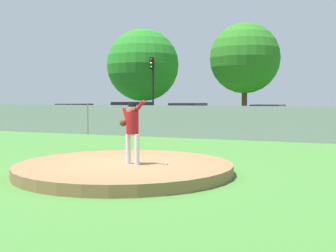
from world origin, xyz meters
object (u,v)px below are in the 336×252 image
Objects in this scene: pitcher_youth at (132,127)px; traffic_light_near at (152,79)px; baseball at (167,163)px; parked_car_silver at (75,116)px; parked_car_burgundy at (133,117)px; parked_car_champagne at (268,120)px; parked_car_white at (188,118)px.

traffic_light_near is at bearing 113.47° from pitcher_youth.
parked_car_silver reaches higher than baseball.
parked_car_champagne is (8.53, -0.03, -0.06)m from parked_car_burgundy.
parked_car_burgundy is 5.20m from traffic_light_near.
baseball is 0.01× the size of traffic_light_near.
parked_car_champagne reaches higher than parked_car_silver.
parked_car_champagne reaches higher than baseball.
pitcher_youth is 18.86m from parked_car_silver.
parked_car_champagne is at bearing -0.20° from parked_car_burgundy.
parked_car_burgundy is (-8.27, 13.96, 0.54)m from baseball.
baseball is at bearing -59.36° from parked_car_burgundy.
parked_car_champagne is at bearing -6.08° from parked_car_white.
parked_car_white is at bearing 104.57° from pitcher_youth.
parked_car_silver is at bearing 132.29° from baseball.
baseball is 0.02× the size of parked_car_burgundy.
parked_car_white reaches higher than parked_car_silver.
parked_car_champagne is (1.11, 14.20, -0.46)m from pitcher_youth.
parked_car_burgundy is (-7.42, 14.23, -0.41)m from pitcher_youth.
traffic_light_near is at bearing 154.05° from parked_car_champagne.
parked_car_silver is 0.96× the size of parked_car_white.
pitcher_youth is at bearing -94.47° from parked_car_champagne.
parked_car_burgundy is at bearing 179.80° from parked_car_champagne.
baseball is (0.85, 0.26, -0.94)m from pitcher_youth.
pitcher_youth reaches higher than baseball.
parked_car_silver is at bearing -178.33° from parked_car_white.
parked_car_burgundy is at bearing 120.64° from baseball.
traffic_light_near is at bearing 46.68° from parked_car_silver.
parked_car_silver is 6.36m from traffic_light_near.
parked_car_burgundy is at bearing -172.12° from parked_car_white.
parked_car_burgundy is 4.67m from parked_car_silver.
traffic_light_near is (-8.11, 18.69, 2.18)m from pitcher_youth.
parked_car_white reaches higher than parked_car_champagne.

